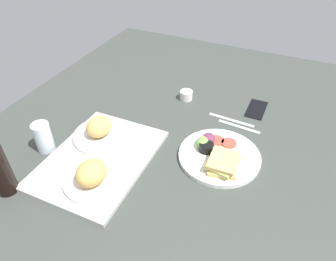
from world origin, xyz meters
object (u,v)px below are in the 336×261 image
(serving_tray, at_px, (99,159))
(drinking_glass, at_px, (43,137))
(bread_plate_near, at_px, (92,176))
(bread_plate_far, at_px, (101,131))
(espresso_cup, at_px, (186,95))
(cell_phone, at_px, (256,109))
(plate_with_salad, at_px, (218,155))
(knife, at_px, (231,120))
(fork, at_px, (239,126))

(serving_tray, height_order, drinking_glass, drinking_glass)
(bread_plate_near, xyz_separation_m, drinking_glass, (0.08, 0.26, 0.01))
(serving_tray, bearing_deg, bread_plate_far, 28.76)
(bread_plate_near, xyz_separation_m, espresso_cup, (0.60, -0.08, -0.03))
(bread_plate_far, height_order, cell_phone, bread_plate_far)
(serving_tray, relative_size, plate_with_salad, 1.56)
(drinking_glass, bearing_deg, serving_tray, -82.23)
(serving_tray, bearing_deg, drinking_glass, 97.77)
(bread_plate_near, height_order, drinking_glass, drinking_glass)
(serving_tray, bearing_deg, plate_with_salad, -63.85)
(espresso_cup, relative_size, cell_phone, 0.39)
(bread_plate_near, distance_m, espresso_cup, 0.60)
(bread_plate_near, bearing_deg, knife, -30.23)
(bread_plate_near, relative_size, cell_phone, 1.33)
(drinking_glass, distance_m, knife, 0.73)
(knife, relative_size, cell_phone, 1.32)
(cell_phone, bearing_deg, serving_tray, 141.74)
(cell_phone, bearing_deg, fork, 166.37)
(drinking_glass, relative_size, fork, 0.66)
(serving_tray, distance_m, plate_with_salad, 0.42)
(bread_plate_far, xyz_separation_m, plate_with_salad, (0.09, -0.43, -0.03))
(bread_plate_near, distance_m, cell_phone, 0.75)
(drinking_glass, xyz_separation_m, fork, (0.42, -0.61, -0.05))
(espresso_cup, xyz_separation_m, fork, (-0.10, -0.27, -0.02))
(knife, bearing_deg, drinking_glass, 41.83)
(fork, bearing_deg, bread_plate_far, 37.05)
(bread_plate_far, height_order, drinking_glass, drinking_glass)
(espresso_cup, xyz_separation_m, knife, (-0.07, -0.23, -0.02))
(serving_tray, xyz_separation_m, espresso_cup, (0.49, -0.13, 0.01))
(fork, bearing_deg, cell_phone, -100.18)
(serving_tray, distance_m, bread_plate_near, 0.12)
(drinking_glass, height_order, espresso_cup, drinking_glass)
(serving_tray, distance_m, espresso_cup, 0.51)
(plate_with_salad, bearing_deg, cell_phone, -9.92)
(knife, bearing_deg, serving_tray, 53.10)
(drinking_glass, relative_size, espresso_cup, 2.01)
(bread_plate_far, xyz_separation_m, drinking_glass, (-0.13, 0.16, 0.01))
(bread_plate_far, relative_size, espresso_cup, 3.90)
(serving_tray, bearing_deg, fork, -45.58)
(fork, distance_m, knife, 0.05)
(serving_tray, relative_size, knife, 2.37)
(plate_with_salad, bearing_deg, fork, -6.66)
(cell_phone, bearing_deg, espresso_cup, 99.46)
(bread_plate_far, bearing_deg, serving_tray, -151.24)
(bread_plate_far, distance_m, espresso_cup, 0.44)
(bread_plate_near, relative_size, espresso_cup, 3.42)
(bread_plate_near, distance_m, plate_with_salad, 0.43)
(cell_phone, bearing_deg, bread_plate_near, 149.90)
(drinking_glass, bearing_deg, bread_plate_near, -106.15)
(bread_plate_far, xyz_separation_m, espresso_cup, (0.39, -0.18, -0.02))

